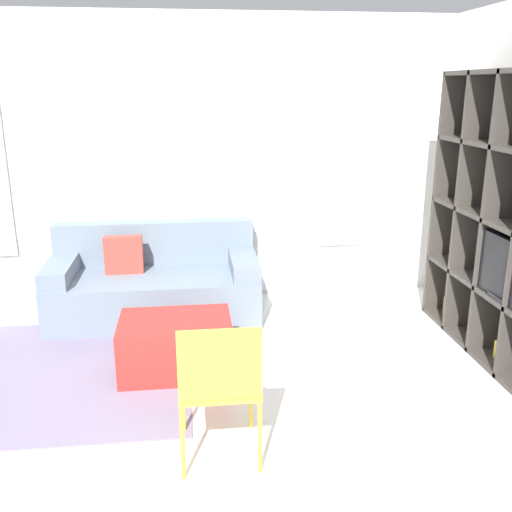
% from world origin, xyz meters
% --- Properties ---
extents(wall_back, '(6.68, 0.11, 2.70)m').
position_xyz_m(wall_back, '(0.00, 3.33, 1.36)').
color(wall_back, white).
rests_on(wall_back, ground_plane).
extents(area_rug, '(2.31, 1.87, 0.01)m').
position_xyz_m(area_rug, '(-1.00, 1.77, 0.01)').
color(area_rug, slate).
rests_on(area_rug, ground_plane).
extents(couch_main, '(1.87, 0.88, 0.82)m').
position_xyz_m(couch_main, '(-0.16, 2.86, 0.30)').
color(couch_main, slate).
rests_on(couch_main, ground_plane).
extents(ottoman, '(0.82, 0.57, 0.41)m').
position_xyz_m(ottoman, '(0.05, 1.72, 0.21)').
color(ottoman, '#A82823').
rests_on(ottoman, ground_plane).
extents(folding_chair, '(0.44, 0.46, 0.86)m').
position_xyz_m(folding_chair, '(0.31, 0.62, 0.52)').
color(folding_chair, gold).
rests_on(folding_chair, ground_plane).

